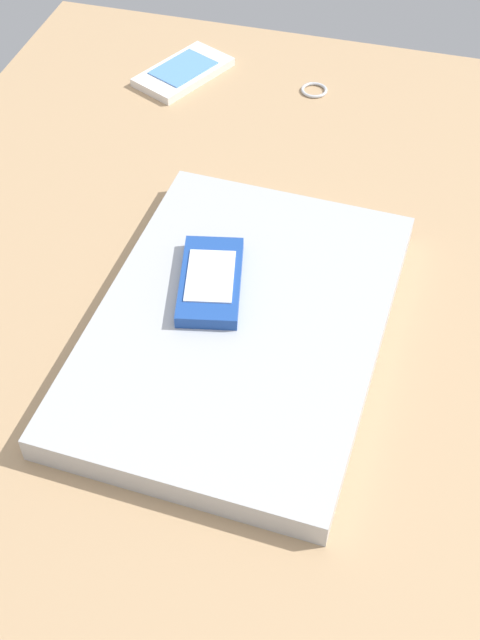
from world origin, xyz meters
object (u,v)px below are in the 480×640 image
Objects in this scene: laptop_closed at (240,326)px; cell_phone_on_desk at (183,72)px; key_ring at (314,90)px; cell_phone_on_laptop at (211,281)px.

cell_phone_on_desk is (-37.70, -17.32, -0.71)cm from laptop_closed.
key_ring is at bearing -174.99° from laptop_closed.
key_ring is at bearing 92.97° from cell_phone_on_desk.
laptop_closed is 3.09× the size of cell_phone_on_laptop.
cell_phone_on_desk reaches higher than key_ring.
cell_phone_on_laptop reaches higher than key_ring.
key_ring is (-0.81, 15.58, -0.34)cm from cell_phone_on_desk.
cell_phone_on_laptop is at bearing -126.81° from laptop_closed.
cell_phone_on_laptop is (-2.76, -3.39, 1.85)cm from laptop_closed.
cell_phone_on_desk is (-34.94, -13.94, -2.55)cm from cell_phone_on_laptop.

